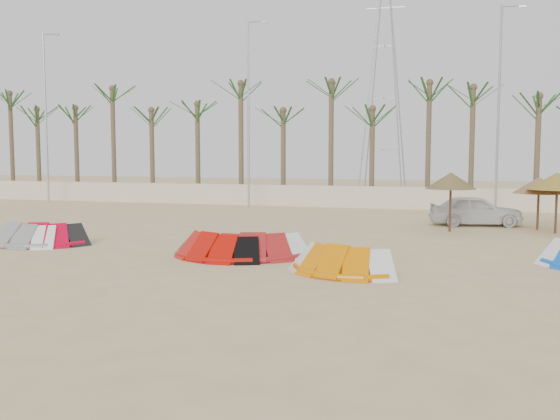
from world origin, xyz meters
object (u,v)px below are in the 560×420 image
(kite_grey, at_px, (27,233))
(parasol_left, at_px, (451,181))
(kite_red_mid, at_px, (218,244))
(kite_orange, at_px, (342,258))
(kite_red_right, at_px, (256,244))
(parasol_right, at_px, (539,185))
(car, at_px, (476,210))
(parasol_mid, at_px, (557,181))
(kite_red_left, at_px, (46,233))

(kite_grey, bearing_deg, parasol_left, 28.44)
(kite_red_mid, relative_size, kite_orange, 1.09)
(kite_grey, relative_size, kite_red_right, 0.96)
(parasol_right, distance_m, car, 2.96)
(kite_red_mid, height_order, kite_red_right, same)
(kite_orange, relative_size, parasol_mid, 1.36)
(parasol_mid, relative_size, car, 0.62)
(kite_red_left, xyz_separation_m, parasol_mid, (18.24, 8.54, 1.75))
(kite_red_mid, distance_m, parasol_right, 14.96)
(kite_red_left, distance_m, kite_red_right, 8.18)
(kite_red_left, bearing_deg, car, 34.77)
(car, bearing_deg, parasol_mid, -132.19)
(kite_grey, distance_m, parasol_right, 20.90)
(parasol_mid, height_order, car, parasol_mid)
(parasol_right, bearing_deg, kite_red_mid, -135.79)
(kite_red_left, bearing_deg, parasol_mid, 25.09)
(car, bearing_deg, kite_red_left, 114.65)
(parasol_mid, distance_m, parasol_right, 1.26)
(kite_red_left, distance_m, parasol_mid, 20.22)
(kite_red_mid, height_order, parasol_right, parasol_right)
(kite_red_left, height_order, kite_red_right, same)
(kite_grey, distance_m, parasol_mid, 20.95)
(parasol_mid, distance_m, car, 3.96)
(parasol_mid, bearing_deg, kite_orange, -122.76)
(kite_grey, bearing_deg, kite_orange, -10.26)
(parasol_mid, bearing_deg, kite_grey, -155.69)
(parasol_right, bearing_deg, kite_orange, -118.19)
(kite_red_right, height_order, parasol_mid, parasol_mid)
(kite_grey, relative_size, kite_orange, 1.07)
(kite_red_left, bearing_deg, parasol_left, 29.60)
(kite_red_mid, height_order, car, car)
(kite_grey, relative_size, kite_red_left, 1.02)
(kite_grey, bearing_deg, kite_red_right, -2.26)
(kite_red_mid, bearing_deg, car, 54.16)
(kite_red_right, bearing_deg, kite_grey, 177.74)
(kite_orange, bearing_deg, kite_red_mid, 160.79)
(parasol_mid, bearing_deg, kite_red_left, -154.91)
(kite_orange, xyz_separation_m, car, (3.82, 12.74, 0.28))
(kite_grey, distance_m, car, 19.09)
(kite_red_right, distance_m, parasol_mid, 13.58)
(kite_orange, xyz_separation_m, parasol_mid, (6.94, 10.78, 1.75))
(kite_red_mid, height_order, parasol_left, parasol_left)
(kite_grey, height_order, parasol_mid, parasol_mid)
(kite_red_right, height_order, parasol_left, parasol_left)
(parasol_left, bearing_deg, kite_red_left, -150.40)
(kite_orange, bearing_deg, car, 73.32)
(kite_orange, distance_m, parasol_right, 13.56)
(kite_red_right, distance_m, kite_orange, 3.63)
(kite_grey, bearing_deg, parasol_right, 27.71)
(parasol_left, bearing_deg, kite_red_right, -124.98)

